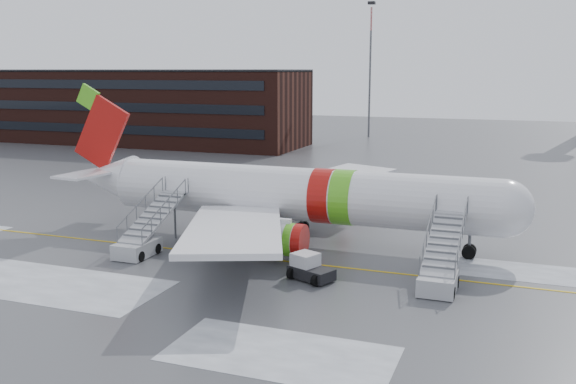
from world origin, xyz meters
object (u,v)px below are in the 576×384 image
at_px(pushback_tug, 309,268).
at_px(airstair_fwd, 440,269).
at_px(airstair_aft, 143,238).
at_px(airliner, 285,194).

bearing_deg(pushback_tug, airstair_fwd, 9.66).
height_order(airstair_aft, pushback_tug, airstair_aft).
distance_m(airliner, airstair_aft, 10.44).
height_order(airstair_fwd, pushback_tug, airstair_fwd).
distance_m(airstair_fwd, airstair_aft, 19.70).
bearing_deg(airliner, airstair_fwd, -28.77).
xyz_separation_m(airliner, pushback_tug, (4.45, -7.80, -2.74)).
xyz_separation_m(airliner, airstair_aft, (-7.80, -6.54, -2.35)).
height_order(airliner, airstair_aft, airliner).
xyz_separation_m(airstair_fwd, pushback_tug, (-7.45, -1.27, -0.39)).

